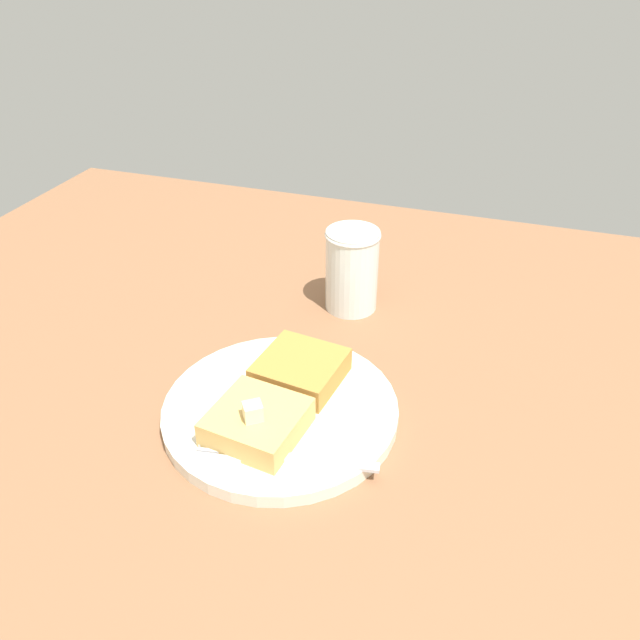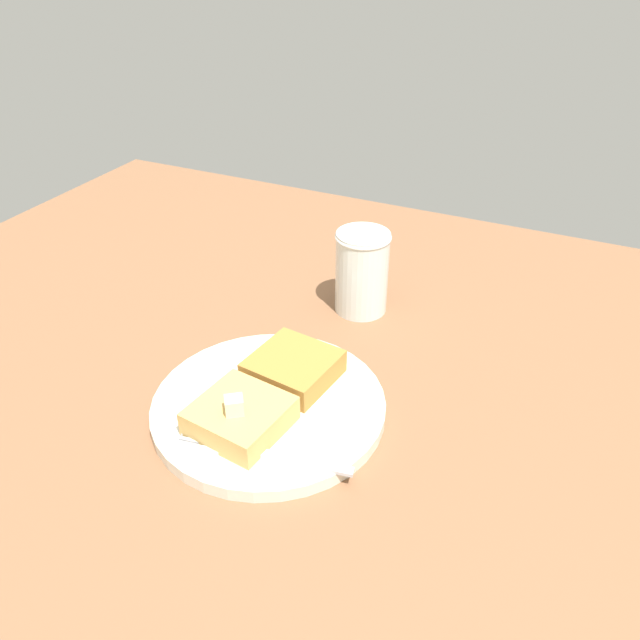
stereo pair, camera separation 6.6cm
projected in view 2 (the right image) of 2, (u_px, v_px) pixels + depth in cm
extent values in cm
cube|color=brown|center=(249.00, 495.00, 53.76)|extent=(124.64, 124.64, 2.31)
cylinder|color=silver|center=(269.00, 406.00, 60.64)|extent=(22.64, 22.64, 1.35)
torus|color=#303637|center=(269.00, 404.00, 60.48)|extent=(22.64, 22.64, 0.80)
cube|color=tan|center=(240.00, 416.00, 56.58)|extent=(8.80, 8.83, 2.54)
cube|color=#B27C35|center=(293.00, 368.00, 62.54)|extent=(8.80, 8.83, 2.54)
cube|color=beige|center=(234.00, 405.00, 54.68)|extent=(2.13, 2.17, 1.62)
cube|color=silver|center=(297.00, 461.00, 53.51)|extent=(2.52, 10.01, 0.36)
cube|color=silver|center=(228.00, 446.00, 54.95)|extent=(2.63, 3.12, 0.36)
cube|color=silver|center=(193.00, 446.00, 54.96)|extent=(0.84, 3.21, 0.36)
cube|color=silver|center=(195.00, 442.00, 55.40)|extent=(0.84, 3.21, 0.36)
cube|color=silver|center=(198.00, 437.00, 55.84)|extent=(0.84, 3.21, 0.36)
cube|color=silver|center=(201.00, 433.00, 56.28)|extent=(0.84, 3.21, 0.36)
cylinder|color=#331305|center=(361.00, 282.00, 74.64)|extent=(5.79, 5.79, 7.47)
cylinder|color=silver|center=(362.00, 272.00, 73.90)|extent=(6.29, 6.29, 10.15)
torus|color=silver|center=(363.00, 237.00, 71.35)|extent=(6.54, 6.54, 0.50)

